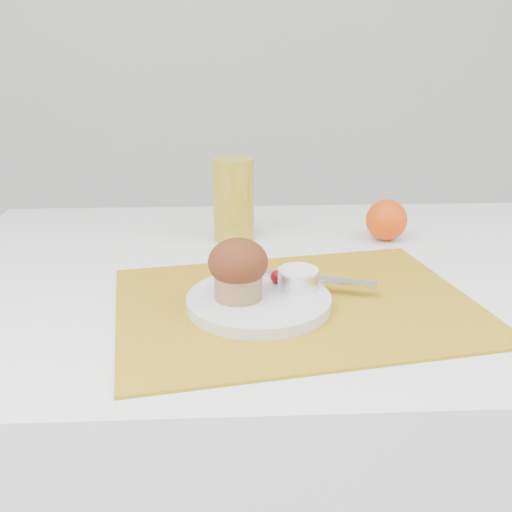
{
  "coord_description": "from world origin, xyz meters",
  "views": [
    {
      "loc": [
        -0.1,
        -0.82,
        1.09
      ],
      "look_at": [
        -0.06,
        -0.02,
        0.8
      ],
      "focal_mm": 40.0,
      "sensor_mm": 36.0,
      "label": 1
    }
  ],
  "objects_px": {
    "table": "(287,454)",
    "orange": "(386,220)",
    "muffin": "(238,268)",
    "juice_glass": "(234,199)",
    "plate": "(259,301)"
  },
  "relations": [
    {
      "from": "plate",
      "to": "muffin",
      "type": "relative_size",
      "value": 2.39
    },
    {
      "from": "table",
      "to": "orange",
      "type": "xyz_separation_m",
      "value": [
        0.19,
        0.14,
        0.41
      ]
    },
    {
      "from": "orange",
      "to": "muffin",
      "type": "distance_m",
      "value": 0.41
    },
    {
      "from": "orange",
      "to": "juice_glass",
      "type": "xyz_separation_m",
      "value": [
        -0.29,
        0.02,
        0.04
      ]
    },
    {
      "from": "table",
      "to": "orange",
      "type": "relative_size",
      "value": 15.51
    },
    {
      "from": "plate",
      "to": "orange",
      "type": "height_order",
      "value": "orange"
    },
    {
      "from": "plate",
      "to": "juice_glass",
      "type": "xyz_separation_m",
      "value": [
        -0.03,
        0.32,
        0.06
      ]
    },
    {
      "from": "table",
      "to": "orange",
      "type": "distance_m",
      "value": 0.48
    },
    {
      "from": "orange",
      "to": "juice_glass",
      "type": "bearing_deg",
      "value": 176.1
    },
    {
      "from": "table",
      "to": "muffin",
      "type": "xyz_separation_m",
      "value": [
        -0.09,
        -0.16,
        0.44
      ]
    },
    {
      "from": "plate",
      "to": "orange",
      "type": "xyz_separation_m",
      "value": [
        0.26,
        0.3,
        0.03
      ]
    },
    {
      "from": "table",
      "to": "muffin",
      "type": "distance_m",
      "value": 0.47
    },
    {
      "from": "plate",
      "to": "table",
      "type": "bearing_deg",
      "value": 68.0
    },
    {
      "from": "orange",
      "to": "muffin",
      "type": "relative_size",
      "value": 0.92
    },
    {
      "from": "table",
      "to": "juice_glass",
      "type": "relative_size",
      "value": 7.8
    }
  ]
}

